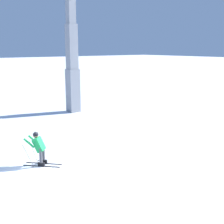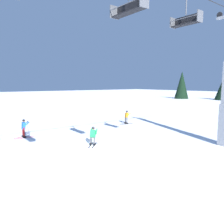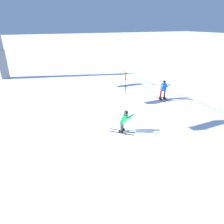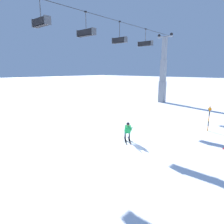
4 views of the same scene
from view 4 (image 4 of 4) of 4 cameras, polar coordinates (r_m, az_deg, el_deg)
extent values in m
plane|color=white|center=(15.04, 6.41, -8.11)|extent=(260.00, 260.00, 0.00)
cube|color=black|center=(14.93, 5.03, -8.21)|extent=(1.24, 1.21, 0.01)
cube|color=black|center=(14.90, 5.04, -7.90)|extent=(0.28, 0.27, 0.16)
cylinder|color=#4C4C51|center=(14.76, 5.07, -6.42)|extent=(0.13, 0.13, 0.65)
cube|color=black|center=(14.89, 3.87, -8.25)|extent=(1.24, 1.21, 0.01)
cube|color=black|center=(14.86, 3.87, -7.94)|extent=(0.28, 0.27, 0.16)
cylinder|color=#4C4C51|center=(14.73, 3.90, -6.45)|extent=(0.13, 0.13, 0.65)
cube|color=green|center=(14.50, 4.57, -4.97)|extent=(0.64, 0.64, 0.66)
sphere|color=#997051|center=(14.27, 4.66, -3.57)|extent=(0.22, 0.22, 0.22)
sphere|color=black|center=(14.26, 4.67, -3.43)|extent=(0.23, 0.23, 0.23)
cylinder|color=green|center=(14.18, 5.68, -4.89)|extent=(0.41, 0.40, 0.43)
cylinder|color=gray|center=(14.34, 5.84, -7.23)|extent=(0.26, 0.41, 1.12)
cylinder|color=black|center=(14.64, 5.88, -8.47)|extent=(0.07, 0.07, 0.01)
cylinder|color=green|center=(14.12, 3.83, -4.93)|extent=(0.41, 0.40, 0.43)
cylinder|color=gray|center=(14.26, 3.63, -7.30)|extent=(0.42, 0.25, 1.12)
cylinder|color=black|center=(14.56, 3.35, -8.54)|extent=(0.07, 0.07, 0.01)
cube|color=gray|center=(33.06, 14.31, 5.67)|extent=(0.92, 0.92, 3.35)
cube|color=gray|center=(32.87, 14.62, 11.47)|extent=(0.77, 0.77, 3.35)
cube|color=gray|center=(33.02, 14.95, 17.28)|extent=(0.62, 0.62, 3.35)
cube|color=gray|center=(33.24, 15.12, 20.30)|extent=(0.28, 2.39, 0.18)
cylinder|color=black|center=(33.74, 13.50, 20.68)|extent=(0.10, 0.44, 0.44)
cylinder|color=black|center=(32.84, 16.84, 20.75)|extent=(0.10, 0.44, 0.44)
cylinder|color=black|center=(22.45, -1.76, 25.66)|extent=(32.62, 0.05, 0.05)
cylinder|color=#4C4F54|center=(17.76, -20.10, 26.35)|extent=(0.07, 0.07, 1.37)
cube|color=black|center=(17.48, -19.78, 22.45)|extent=(0.45, 1.86, 0.06)
cube|color=black|center=(17.44, -20.45, 23.35)|extent=(0.06, 1.86, 0.55)
cylinder|color=#4C4F54|center=(17.70, -18.92, 23.36)|extent=(0.04, 1.77, 0.04)
cube|color=#4C4F54|center=(18.33, -21.40, 22.70)|extent=(0.57, 0.05, 0.63)
cube|color=#4C4F54|center=(16.76, -18.14, 24.00)|extent=(0.57, 0.05, 0.63)
cube|color=black|center=(20.57, -7.65, 26.83)|extent=(0.20, 0.16, 0.14)
cylinder|color=#4C4F54|center=(20.38, -7.58, 24.73)|extent=(0.07, 0.07, 1.55)
cube|color=black|center=(20.13, -7.47, 21.06)|extent=(0.45, 2.13, 0.06)
cube|color=black|center=(20.05, -7.94, 21.88)|extent=(0.06, 2.13, 0.55)
cylinder|color=#4C4F54|center=(20.38, -6.81, 21.82)|extent=(0.04, 2.02, 0.04)
cube|color=#4C4F54|center=(20.97, -9.57, 21.39)|extent=(0.57, 0.05, 0.63)
cube|color=#4C4F54|center=(19.41, -5.24, 22.27)|extent=(0.57, 0.05, 0.63)
cube|color=black|center=(24.10, 2.22, 24.72)|extent=(0.20, 0.16, 0.14)
cylinder|color=#4C4F54|center=(23.93, 2.21, 22.73)|extent=(0.07, 0.07, 1.70)
cube|color=black|center=(23.71, 2.18, 19.40)|extent=(0.45, 1.81, 0.06)
cube|color=black|center=(23.60, 1.86, 20.11)|extent=(0.06, 1.81, 0.55)
cylinder|color=#4C4F54|center=(23.99, 2.67, 20.04)|extent=(0.04, 1.72, 0.04)
cube|color=#4C4F54|center=(24.32, 0.42, 19.88)|extent=(0.57, 0.05, 0.63)
cube|color=#4C4F54|center=(23.19, 4.03, 20.23)|extent=(0.57, 0.05, 0.63)
cube|color=black|center=(28.47, 9.75, 22.61)|extent=(0.20, 0.16, 0.14)
cylinder|color=#4C4F54|center=(28.34, 9.69, 21.07)|extent=(0.07, 0.07, 1.55)
cube|color=black|center=(28.16, 9.58, 18.41)|extent=(0.45, 2.05, 0.06)
cube|color=black|center=(28.03, 9.38, 19.01)|extent=(0.06, 2.05, 0.55)
cylinder|color=#4C4F54|center=(28.45, 9.95, 18.94)|extent=(0.04, 1.94, 0.04)
cube|color=#4C4F54|center=(28.74, 7.77, 18.88)|extent=(0.57, 0.05, 0.63)
cube|color=#4C4F54|center=(27.67, 11.51, 19.02)|extent=(0.57, 0.05, 0.63)
cylinder|color=orange|center=(18.95, 25.99, -4.32)|extent=(0.07, 0.07, 0.44)
cylinder|color=black|center=(18.84, 26.11, -3.05)|extent=(0.07, 0.07, 0.44)
cylinder|color=orange|center=(18.74, 26.24, -1.76)|extent=(0.07, 0.07, 0.44)
cylinder|color=black|center=(18.65, 26.36, -0.46)|extent=(0.07, 0.07, 0.44)
cylinder|color=orange|center=(18.57, 26.49, 0.86)|extent=(0.07, 0.07, 0.44)
cylinder|color=orange|center=(18.59, 26.49, 0.77)|extent=(0.02, 0.28, 0.28)
cylinder|color=black|center=(15.92, 29.75, -8.35)|extent=(0.07, 0.07, 0.01)
camera|label=1|loc=(22.80, 33.04, 9.81)|focal=46.95mm
camera|label=2|loc=(30.95, -7.39, 11.67)|focal=35.35mm
camera|label=3|loc=(13.73, -43.88, 13.09)|focal=32.64mm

